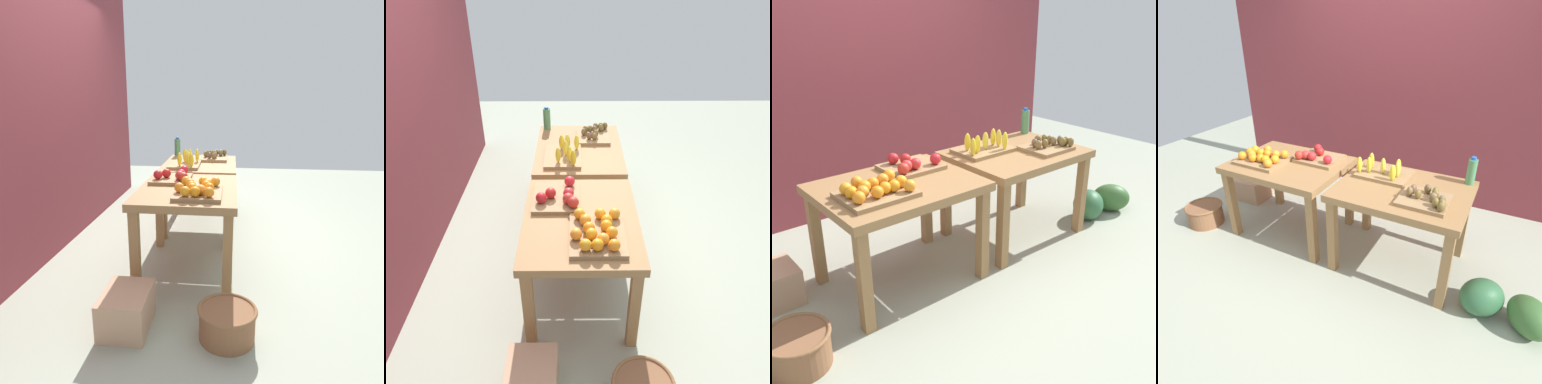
{
  "view_description": "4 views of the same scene",
  "coord_description": "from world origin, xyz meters",
  "views": [
    {
      "loc": [
        -3.37,
        -0.35,
        1.47
      ],
      "look_at": [
        0.08,
        0.04,
        0.52
      ],
      "focal_mm": 33.22,
      "sensor_mm": 36.0,
      "label": 1
    },
    {
      "loc": [
        -2.72,
        0.04,
        2.31
      ],
      "look_at": [
        0.08,
        0.01,
        0.54
      ],
      "focal_mm": 36.05,
      "sensor_mm": 36.0,
      "label": 2
    },
    {
      "loc": [
        -1.99,
        -2.4,
        1.83
      ],
      "look_at": [
        0.01,
        -0.01,
        0.53
      ],
      "focal_mm": 42.16,
      "sensor_mm": 36.0,
      "label": 3
    },
    {
      "loc": [
        1.24,
        -2.21,
        1.93
      ],
      "look_at": [
        0.09,
        -0.02,
        0.59
      ],
      "focal_mm": 30.36,
      "sensor_mm": 36.0,
      "label": 4
    }
  ],
  "objects": [
    {
      "name": "ground_plane",
      "position": [
        0.0,
        0.0,
        0.0
      ],
      "size": [
        8.0,
        8.0,
        0.0
      ],
      "primitive_type": "plane",
      "color": "#A1A893"
    },
    {
      "name": "back_wall",
      "position": [
        0.0,
        1.35,
        1.5
      ],
      "size": [
        4.4,
        0.12,
        3.0
      ],
      "primitive_type": "cube",
      "color": "brown",
      "rests_on": "ground_plane"
    },
    {
      "name": "display_table_left",
      "position": [
        -0.56,
        0.0,
        0.63
      ],
      "size": [
        1.04,
        0.8,
        0.74
      ],
      "color": "olive",
      "rests_on": "ground_plane"
    },
    {
      "name": "display_table_right",
      "position": [
        0.56,
        0.0,
        0.63
      ],
      "size": [
        1.04,
        0.8,
        0.74
      ],
      "color": "olive",
      "rests_on": "ground_plane"
    },
    {
      "name": "orange_bin",
      "position": [
        -0.77,
        -0.1,
        0.78
      ],
      "size": [
        0.44,
        0.37,
        0.11
      ],
      "color": "#9A774E",
      "rests_on": "display_table_left"
    },
    {
      "name": "apple_bin",
      "position": [
        -0.35,
        0.16,
        0.78
      ],
      "size": [
        0.4,
        0.35,
        0.11
      ],
      "color": "#9A774E",
      "rests_on": "display_table_left"
    },
    {
      "name": "banana_crate",
      "position": [
        0.33,
        0.13,
        0.78
      ],
      "size": [
        0.44,
        0.32,
        0.17
      ],
      "color": "#9A774E",
      "rests_on": "display_table_right"
    },
    {
      "name": "kiwi_bin",
      "position": [
        0.78,
        -0.14,
        0.77
      ],
      "size": [
        0.36,
        0.32,
        0.1
      ],
      "color": "#9A774E",
      "rests_on": "display_table_right"
    },
    {
      "name": "water_bottle",
      "position": [
        1.01,
        0.32,
        0.85
      ],
      "size": [
        0.07,
        0.07,
        0.23
      ],
      "color": "#4C8C59",
      "rests_on": "display_table_right"
    },
    {
      "name": "watermelon_pile",
      "position": [
        1.45,
        -0.26,
        0.13
      ],
      "size": [
        0.73,
        0.45,
        0.27
      ],
      "color": "#36612D",
      "rests_on": "ground_plane"
    }
  ]
}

